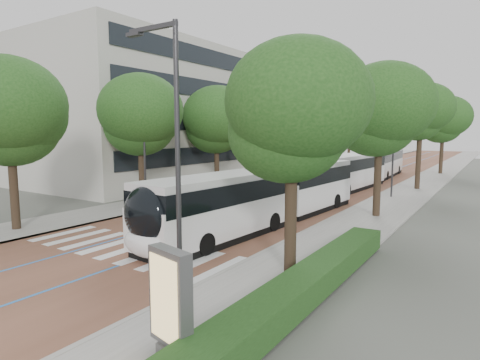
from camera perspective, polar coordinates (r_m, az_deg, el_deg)
name	(u,v)px	position (r m, az deg, el deg)	size (l,w,h in m)	color
ground	(109,254)	(18.55, -18.16, -9.98)	(160.00, 160.00, 0.00)	#51544C
road	(368,173)	(53.12, 17.80, 0.89)	(11.00, 140.00, 0.02)	brown
sidewalk_left	(313,170)	(55.56, 10.33, 1.42)	(4.00, 140.00, 0.12)	gray
sidewalk_right	(434,177)	(51.64, 25.84, 0.42)	(4.00, 140.00, 0.12)	gray
kerb_left	(326,171)	(54.85, 12.16, 1.30)	(0.20, 140.00, 0.14)	gray
kerb_right	(416,176)	(51.92, 23.76, 0.56)	(0.20, 140.00, 0.14)	gray
zebra_crossing	(130,249)	(19.01, -15.39, -9.40)	(10.55, 3.60, 0.01)	silver
lane_line_left	(356,173)	(53.56, 16.15, 1.01)	(0.12, 126.00, 0.01)	blue
lane_line_right	(381,174)	(52.72, 19.48, 0.80)	(0.12, 126.00, 0.01)	blue
office_building	(187,118)	(51.40, -7.50, 8.78)	(18.11, 40.00, 14.00)	#A7A59B
hedge	(302,287)	(12.92, 8.83, -14.80)	(1.20, 14.00, 0.80)	#1B3C15
streetlight_near	(173,149)	(10.87, -9.57, 4.37)	(1.82, 0.20, 8.00)	#302F32
streetlight_far	(391,137)	(33.79, 20.74, 5.69)	(1.82, 0.20, 8.00)	#302F32
lamp_post_left	(144,149)	(27.66, -13.44, 4.32)	(0.14, 0.14, 8.00)	#302F32
trees_left	(259,120)	(42.27, 2.69, 8.52)	(6.24, 60.99, 10.05)	black
trees_right	(411,118)	(35.27, 23.19, 8.06)	(5.90, 47.49, 9.00)	black
lead_bus	(263,197)	(22.53, 3.35, -2.43)	(3.79, 18.52, 3.20)	black
bus_queued_0	(349,172)	(37.48, 15.20, 1.08)	(3.19, 12.52, 3.20)	white
bus_queued_1	(382,163)	(49.97, 19.58, 2.32)	(3.07, 12.50, 3.20)	white
ad_panel	(170,303)	(9.49, -9.88, -16.81)	(1.29, 0.62, 2.60)	#59595B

